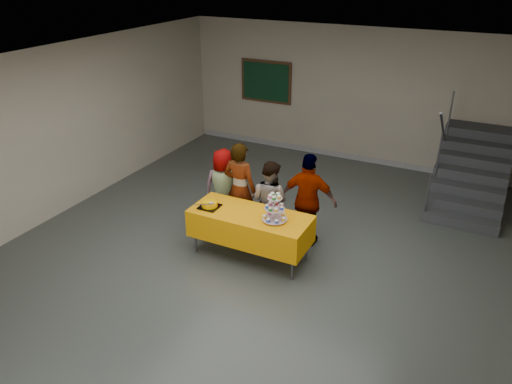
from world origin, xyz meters
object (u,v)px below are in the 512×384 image
bake_table (250,226)px  noticeboard (266,82)px  bear_cake (210,204)px  schoolchild_d (308,200)px  schoolchild_a (223,187)px  staircase (471,173)px  schoolchild_b (240,189)px  cupcake_stand (275,210)px  schoolchild_c (270,200)px

bake_table → noticeboard: 5.25m
bear_cake → schoolchild_d: size_ratio=0.23×
bake_table → bear_cake: bear_cake is taller
bear_cake → schoolchild_d: 1.58m
schoolchild_a → staircase: staircase is taller
bear_cake → schoolchild_b: bearing=78.2°
bear_cake → noticeboard: 5.08m
cupcake_stand → schoolchild_a: (-1.35, 0.81, -0.26)m
bake_table → cupcake_stand: (0.43, -0.03, 0.40)m
bake_table → schoolchild_d: 1.04m
cupcake_stand → schoolchild_c: (-0.41, 0.71, -0.26)m
schoolchild_b → schoolchild_d: size_ratio=1.03×
schoolchild_b → cupcake_stand: bearing=146.9°
schoolchild_c → schoolchild_d: size_ratio=0.88×
schoolchild_a → schoolchild_d: (1.58, 0.01, 0.10)m
bake_table → schoolchild_b: bearing=129.5°
bake_table → schoolchild_a: bearing=140.0°
staircase → bake_table: bearing=-126.3°
staircase → schoolchild_a: bearing=-140.5°
bake_table → cupcake_stand: size_ratio=4.22×
cupcake_stand → bear_cake: bearing=-176.6°
schoolchild_d → schoolchild_c: bearing=4.1°
noticeboard → staircase: bearing=-9.7°
cupcake_stand → staircase: size_ratio=0.19×
staircase → cupcake_stand: bearing=-121.8°
bake_table → schoolchild_b: (-0.51, 0.62, 0.26)m
schoolchild_b → noticeboard: noticeboard is taller
cupcake_stand → schoolchild_a: size_ratio=0.32×
schoolchild_a → schoolchild_c: schoolchild_a is taller
schoolchild_a → noticeboard: noticeboard is taller
bake_table → noticeboard: noticeboard is taller
schoolchild_d → staircase: 3.84m
schoolchild_a → schoolchild_b: 0.45m
bear_cake → schoolchild_b: (0.15, 0.72, -0.01)m
noticeboard → schoolchild_a: bearing=-74.7°
bake_table → bear_cake: 0.73m
cupcake_stand → schoolchild_c: bearing=120.2°
bake_table → schoolchild_d: size_ratio=1.19×
schoolchild_a → noticeboard: bearing=-87.2°
cupcake_stand → schoolchild_c: 0.86m
cupcake_stand → bake_table: bearing=175.6°
schoolchild_a → noticeboard: size_ratio=1.07×
bake_table → noticeboard: bearing=112.9°
schoolchild_a → staircase: 4.92m
schoolchild_a → staircase: (3.79, 3.13, -0.21)m
schoolchild_a → schoolchild_d: 1.58m
cupcake_stand → schoolchild_a: schoolchild_a is taller
schoolchild_a → schoolchild_b: schoolchild_b is taller
schoolchild_a → noticeboard: 4.21m
schoolchild_c → staircase: size_ratio=0.58×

